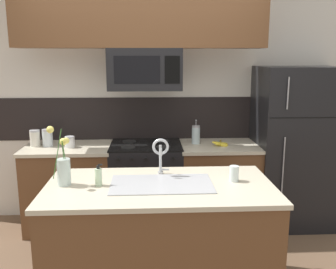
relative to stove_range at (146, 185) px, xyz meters
name	(u,v)px	position (x,y,z in m)	size (l,w,h in m)	color
ground_plane	(147,269)	(0.00, -0.90, -0.46)	(10.00, 10.00, 0.00)	brown
rear_partition	(172,105)	(0.30, 0.38, 0.84)	(5.20, 0.10, 2.60)	silver
splash_band	(146,118)	(0.00, 0.32, 0.69)	(3.37, 0.01, 0.48)	black
back_counter_left	(70,187)	(-0.83, 0.00, -0.01)	(0.92, 0.65, 0.91)	brown
back_counter_right	(218,184)	(0.79, 0.00, -0.01)	(0.85, 0.65, 0.91)	brown
stove_range	(146,185)	(0.00, 0.00, 0.00)	(0.76, 0.64, 0.93)	black
microwave	(145,69)	(0.00, -0.02, 1.25)	(0.74, 0.40, 0.42)	black
upper_cabinet_band	(141,17)	(-0.03, -0.05, 1.76)	(2.47, 0.34, 0.60)	brown
refrigerator	(296,147)	(1.65, 0.02, 0.41)	(0.89, 0.74, 1.74)	black
storage_jar_tall	(35,138)	(-1.17, 0.03, 0.54)	(0.11, 0.11, 0.17)	silver
storage_jar_medium	(48,138)	(-1.04, 0.02, 0.54)	(0.11, 0.11, 0.18)	silver
storage_jar_short	(70,142)	(-0.80, -0.04, 0.51)	(0.10, 0.10, 0.12)	silver
banana_bunch	(220,144)	(0.79, -0.06, 0.47)	(0.19, 0.13, 0.08)	yellow
french_press	(196,135)	(0.54, 0.06, 0.55)	(0.09, 0.09, 0.27)	silver
island_counter	(160,240)	(0.11, -1.25, -0.01)	(1.70, 0.88, 0.91)	brown
kitchen_sink	(162,193)	(0.12, -1.25, 0.38)	(0.76, 0.44, 0.16)	#ADAFB5
sink_faucet	(161,151)	(0.13, -1.03, 0.65)	(0.14, 0.14, 0.31)	#B7BABF
dish_soap_bottle	(98,177)	(-0.34, -1.25, 0.52)	(0.06, 0.05, 0.16)	beige
drinking_glass	(234,174)	(0.68, -1.20, 0.51)	(0.07, 0.07, 0.12)	silver
flower_vase	(63,169)	(-0.60, -1.22, 0.57)	(0.15, 0.12, 0.45)	silver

